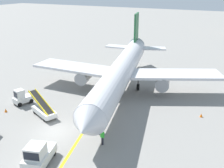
# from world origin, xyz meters

# --- Properties ---
(ground_plane) EXTENTS (300.00, 300.00, 0.00)m
(ground_plane) POSITION_xyz_m (0.00, 0.00, 0.00)
(ground_plane) COLOR gray
(taxi_line_yellow) EXTENTS (19.15, 77.82, 0.01)m
(taxi_line_yellow) POSITION_xyz_m (1.89, 5.00, 0.00)
(taxi_line_yellow) COLOR yellow
(taxi_line_yellow) RESTS_ON ground
(airliner) EXTENTS (27.93, 34.96, 10.10)m
(airliner) POSITION_xyz_m (1.76, 13.60, 3.42)
(airliner) COLOR silver
(airliner) RESTS_ON ground
(pushback_tug) EXTENTS (2.84, 3.99, 2.20)m
(pushback_tug) POSITION_xyz_m (2.22, -5.13, 0.99)
(pushback_tug) COLOR silver
(pushback_tug) RESTS_ON ground
(baggage_tug_near_wing) EXTENTS (1.99, 2.69, 2.10)m
(baggage_tug_near_wing) POSITION_xyz_m (-8.43, 3.82, 0.93)
(baggage_tug_near_wing) COLOR silver
(baggage_tug_near_wing) RESTS_ON ground
(belt_loader_forward_hold) EXTENTS (5.09, 3.11, 2.59)m
(belt_loader_forward_hold) POSITION_xyz_m (-3.56, 2.44, 0.78)
(belt_loader_forward_hold) COLOR silver
(belt_loader_forward_hold) RESTS_ON ground
(ground_crew_marshaller) EXTENTS (0.36, 0.24, 1.70)m
(ground_crew_marshaller) POSITION_xyz_m (5.82, 0.12, 0.91)
(ground_crew_marshaller) COLOR #26262D
(ground_crew_marshaller) RESTS_ON ground
(safety_cone_nose_left) EXTENTS (0.36, 0.36, 0.44)m
(safety_cone_nose_left) POSITION_xyz_m (-8.55, 1.07, 0.22)
(safety_cone_nose_left) COLOR orange
(safety_cone_nose_left) RESTS_ON ground
(safety_cone_nose_right) EXTENTS (0.36, 0.36, 0.44)m
(safety_cone_nose_right) POSITION_xyz_m (13.66, 10.74, 0.22)
(safety_cone_nose_right) COLOR orange
(safety_cone_nose_right) RESTS_ON ground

